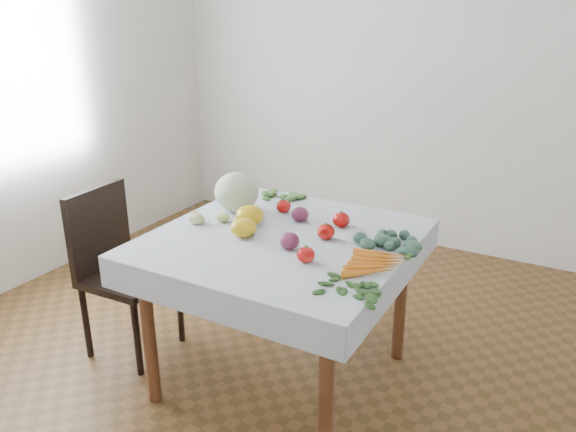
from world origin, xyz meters
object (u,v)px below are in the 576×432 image
object	(u,v)px
table	(282,257)
cabbage	(237,192)
heirloom_back	(250,215)
carrot_bunch	(376,262)
chair	(116,260)

from	to	relation	value
table	cabbage	distance (m)	0.46
cabbage	heirloom_back	bearing A→B (deg)	-38.94
cabbage	heirloom_back	distance (m)	0.22
carrot_bunch	chair	bearing A→B (deg)	-176.45
table	heirloom_back	world-z (taller)	heirloom_back
table	heirloom_back	distance (m)	0.26
heirloom_back	carrot_bunch	xyz separation A→B (m)	(0.69, -0.14, -0.03)
table	heirloom_back	bearing A→B (deg)	165.54
chair	cabbage	xyz separation A→B (m)	(0.52, 0.36, 0.35)
chair	cabbage	distance (m)	0.72
chair	heirloom_back	size ratio (longest dim) A/B	6.59
table	carrot_bunch	bearing A→B (deg)	-10.25
table	chair	bearing A→B (deg)	-169.07
table	cabbage	size ratio (longest dim) A/B	4.52
chair	cabbage	size ratio (longest dim) A/B	3.97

